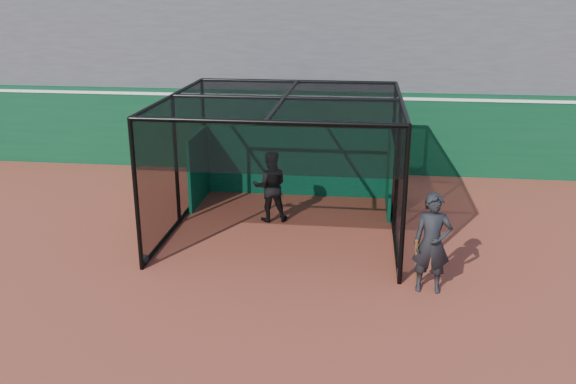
# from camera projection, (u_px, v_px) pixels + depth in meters

# --- Properties ---
(ground) EXTENTS (120.00, 120.00, 0.00)m
(ground) POSITION_uv_depth(u_px,v_px,m) (237.00, 296.00, 11.30)
(ground) COLOR brown
(ground) RESTS_ON ground
(outfield_wall) EXTENTS (50.00, 0.50, 2.50)m
(outfield_wall) POSITION_uv_depth(u_px,v_px,m) (291.00, 129.00, 18.90)
(outfield_wall) COLOR #0B3C1F
(outfield_wall) RESTS_ON ground
(grandstand) EXTENTS (50.00, 7.85, 8.95)m
(grandstand) POSITION_uv_depth(u_px,v_px,m) (304.00, 18.00, 21.45)
(grandstand) COLOR #4C4C4F
(grandstand) RESTS_ON ground
(batting_cage) EXTENTS (5.26, 5.35, 3.11)m
(batting_cage) POSITION_uv_depth(u_px,v_px,m) (284.00, 165.00, 14.08)
(batting_cage) COLOR black
(batting_cage) RESTS_ON ground
(batter) EXTENTS (0.96, 0.81, 1.74)m
(batter) POSITION_uv_depth(u_px,v_px,m) (270.00, 186.00, 14.76)
(batter) COLOR black
(batter) RESTS_ON ground
(on_deck_player) EXTENTS (0.71, 0.48, 1.92)m
(on_deck_player) POSITION_uv_depth(u_px,v_px,m) (432.00, 243.00, 11.21)
(on_deck_player) COLOR black
(on_deck_player) RESTS_ON ground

